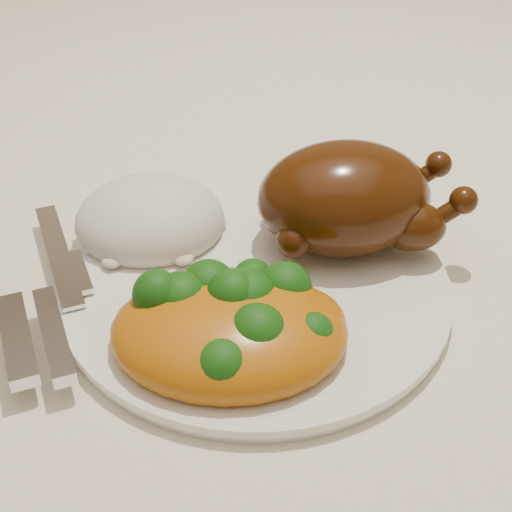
{
  "coord_description": "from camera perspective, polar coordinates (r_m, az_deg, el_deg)",
  "views": [
    {
      "loc": [
        0.05,
        -0.54,
        1.08
      ],
      "look_at": [
        0.03,
        -0.17,
        0.8
      ],
      "focal_mm": 50.0,
      "sensor_mm": 36.0,
      "label": 1
    }
  ],
  "objects": [
    {
      "name": "dining_table",
      "position": [
        0.69,
        -1.62,
        -0.61
      ],
      "size": [
        1.6,
        0.9,
        0.76
      ],
      "color": "brown",
      "rests_on": "floor"
    },
    {
      "name": "tablecloth",
      "position": [
        0.64,
        -1.73,
        4.57
      ],
      "size": [
        1.73,
        1.03,
        0.18
      ],
      "color": "white",
      "rests_on": "dining_table"
    },
    {
      "name": "dinner_plate",
      "position": [
        0.49,
        0.0,
        -2.4
      ],
      "size": [
        0.3,
        0.3,
        0.01
      ],
      "primitive_type": "cylinder",
      "rotation": [
        0.0,
        0.0,
        0.17
      ],
      "color": "white",
      "rests_on": "tablecloth"
    },
    {
      "name": "roast_chicken",
      "position": [
        0.5,
        7.45,
        4.63
      ],
      "size": [
        0.16,
        0.11,
        0.08
      ],
      "rotation": [
        0.0,
        0.0,
        0.19
      ],
      "color": "#421D07",
      "rests_on": "dinner_plate"
    },
    {
      "name": "rice_mound",
      "position": [
        0.53,
        -8.45,
        2.85
      ],
      "size": [
        0.12,
        0.11,
        0.06
      ],
      "rotation": [
        0.0,
        0.0,
        0.12
      ],
      "color": "white",
      "rests_on": "dinner_plate"
    },
    {
      "name": "mac_and_cheese",
      "position": [
        0.43,
        -1.55,
        -5.42
      ],
      "size": [
        0.15,
        0.12,
        0.06
      ],
      "rotation": [
        0.0,
        0.0,
        0.04
      ],
      "color": "#B26A0B",
      "rests_on": "dinner_plate"
    },
    {
      "name": "cutlery",
      "position": [
        0.47,
        -16.34,
        -3.96
      ],
      "size": [
        0.08,
        0.19,
        0.01
      ],
      "rotation": [
        0.0,
        0.0,
        0.43
      ],
      "color": "silver",
      "rests_on": "dinner_plate"
    }
  ]
}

